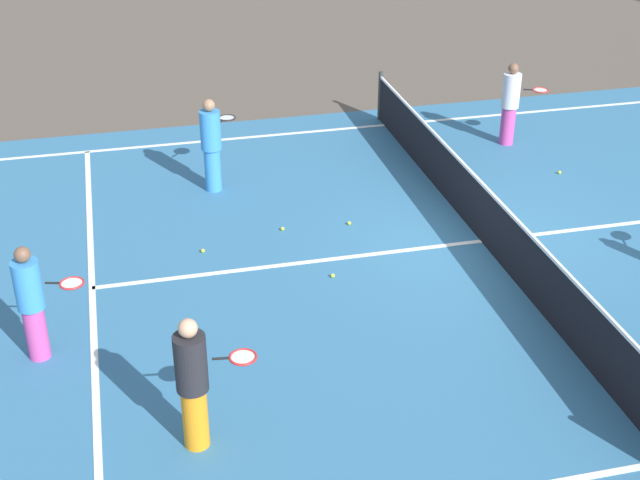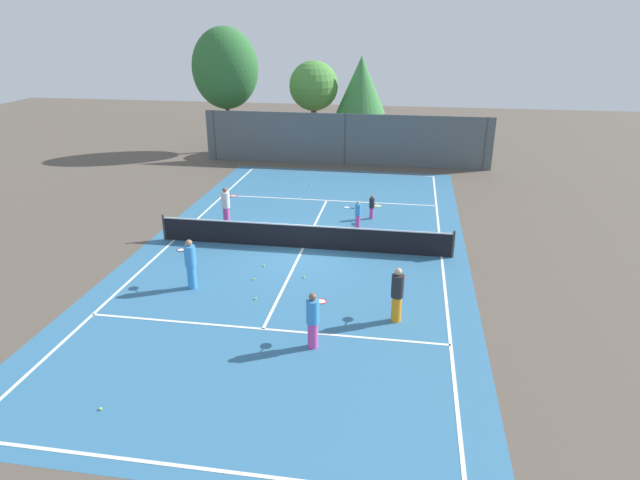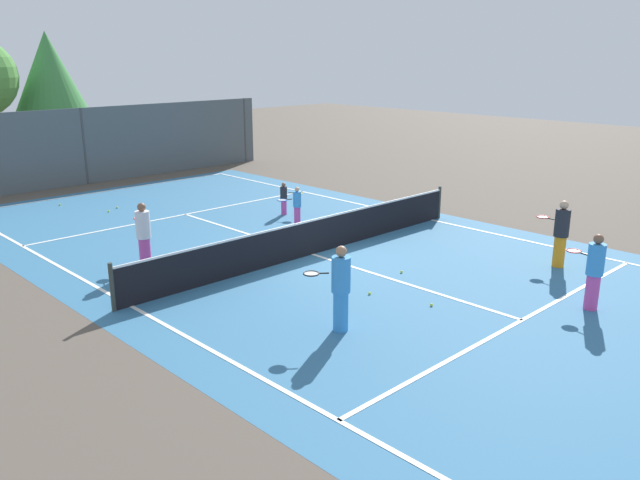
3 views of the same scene
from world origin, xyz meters
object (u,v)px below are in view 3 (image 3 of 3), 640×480
(player_1, at_px, (594,271))
(player_2, at_px, (340,288))
(tennis_ball_0, at_px, (109,211))
(tennis_ball_8, at_px, (432,305))
(tennis_ball_4, at_px, (193,250))
(player_0, at_px, (285,198))
(player_4, at_px, (144,235))
(tennis_ball_11, at_px, (402,272))
(player_5, at_px, (296,205))
(tennis_ball_1, at_px, (60,205))
(tennis_ball_5, at_px, (401,222))
(tennis_ball_3, at_px, (117,207))
(tennis_ball_6, at_px, (370,293))
(player_3, at_px, (561,233))
(tennis_ball_9, at_px, (146,220))
(tennis_ball_7, at_px, (336,280))
(tennis_ball_2, at_px, (349,235))

(player_1, relative_size, player_2, 0.95)
(tennis_ball_0, xyz_separation_m, tennis_ball_8, (1.03, -13.19, 0.00))
(tennis_ball_0, height_order, tennis_ball_4, same)
(player_0, distance_m, tennis_ball_8, 9.19)
(player_4, height_order, tennis_ball_0, player_4)
(tennis_ball_11, bearing_deg, player_4, 132.24)
(player_5, distance_m, tennis_ball_1, 9.20)
(player_2, height_order, tennis_ball_5, player_2)
(player_1, bearing_deg, tennis_ball_3, 100.28)
(tennis_ball_4, relative_size, tennis_ball_5, 1.00)
(tennis_ball_0, xyz_separation_m, tennis_ball_3, (0.49, 0.32, 0.00))
(tennis_ball_0, height_order, tennis_ball_11, same)
(tennis_ball_4, bearing_deg, player_1, -68.19)
(tennis_ball_6, distance_m, tennis_ball_11, 1.78)
(tennis_ball_1, distance_m, tennis_ball_4, 8.25)
(tennis_ball_3, bearing_deg, tennis_ball_4, -98.53)
(player_3, height_order, tennis_ball_1, player_3)
(tennis_ball_1, distance_m, tennis_ball_9, 4.39)
(tennis_ball_0, bearing_deg, tennis_ball_1, 110.25)
(player_5, distance_m, tennis_ball_0, 6.90)
(tennis_ball_3, distance_m, tennis_ball_6, 12.09)
(player_1, relative_size, tennis_ball_7, 25.71)
(tennis_ball_0, relative_size, tennis_ball_6, 1.00)
(player_0, distance_m, tennis_ball_5, 4.09)
(tennis_ball_1, bearing_deg, tennis_ball_5, -55.94)
(player_2, bearing_deg, player_4, 97.30)
(player_1, height_order, tennis_ball_5, player_1)
(player_3, xyz_separation_m, tennis_ball_9, (-5.35, 11.77, -0.88))
(tennis_ball_0, height_order, tennis_ball_7, same)
(player_3, relative_size, tennis_ball_0, 26.75)
(tennis_ball_3, relative_size, tennis_ball_5, 1.00)
(player_4, relative_size, tennis_ball_4, 26.26)
(tennis_ball_5, bearing_deg, tennis_ball_6, -147.13)
(tennis_ball_6, bearing_deg, tennis_ball_5, 32.87)
(player_2, relative_size, tennis_ball_2, 26.96)
(tennis_ball_7, bearing_deg, tennis_ball_1, 96.48)
(tennis_ball_6, height_order, tennis_ball_9, same)
(tennis_ball_6, bearing_deg, player_4, 117.01)
(tennis_ball_8, distance_m, tennis_ball_11, 2.27)
(player_0, distance_m, tennis_ball_1, 8.48)
(tennis_ball_0, distance_m, tennis_ball_8, 13.23)
(player_1, height_order, tennis_ball_8, player_1)
(tennis_ball_3, height_order, tennis_ball_11, same)
(tennis_ball_1, bearing_deg, tennis_ball_3, -55.24)
(tennis_ball_2, relative_size, tennis_ball_6, 1.00)
(tennis_ball_3, distance_m, tennis_ball_8, 13.52)
(tennis_ball_11, bearing_deg, tennis_ball_3, 98.84)
(tennis_ball_1, xyz_separation_m, tennis_ball_5, (6.99, -10.34, 0.00))
(tennis_ball_8, relative_size, tennis_ball_9, 1.00)
(tennis_ball_9, bearing_deg, tennis_ball_4, -100.95)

